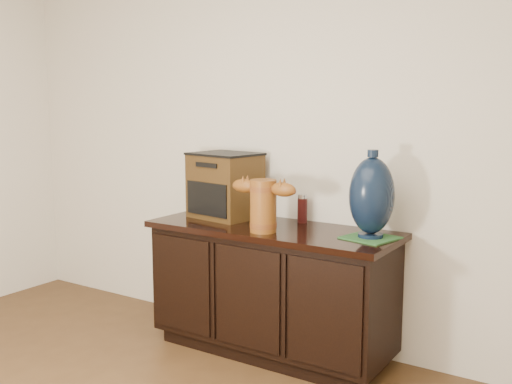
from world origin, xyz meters
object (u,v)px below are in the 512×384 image
Objects in this scene: spray_can at (302,209)px; lamp_base at (372,196)px; sideboard at (272,289)px; terracotta_vessel at (263,203)px; tv_radio at (225,185)px.

lamp_base is at bearing -19.05° from spray_can.
spray_can reaches higher than sideboard.
sideboard is 0.55m from terracotta_vessel.
sideboard is 0.70m from tv_radio.
sideboard is at bearing -3.62° from tv_radio.
sideboard is at bearing -177.00° from lamp_base.
terracotta_vessel reaches higher than spray_can.
lamp_base reaches higher than tv_radio.
tv_radio is 2.62× the size of spray_can.
terracotta_vessel is 0.48m from tv_radio.
tv_radio is at bearing 176.70° from lamp_base.
terracotta_vessel is at bearing -162.85° from lamp_base.
terracotta_vessel is 0.89× the size of lamp_base.
tv_radio is 0.51m from spray_can.
lamp_base is 2.71× the size of spray_can.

